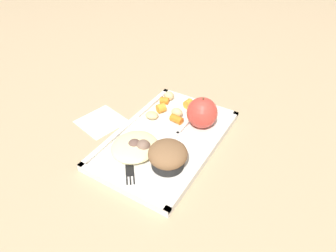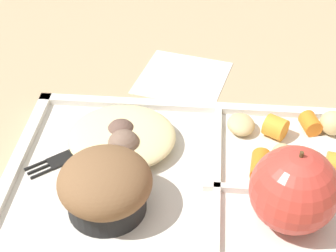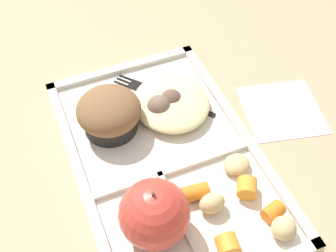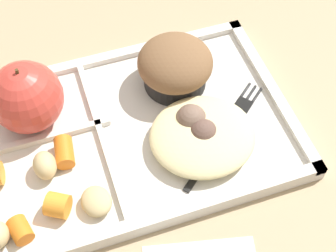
# 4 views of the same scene
# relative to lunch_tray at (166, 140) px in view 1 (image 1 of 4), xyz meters

# --- Properties ---
(ground) EXTENTS (6.00, 6.00, 0.00)m
(ground) POSITION_rel_lunch_tray_xyz_m (0.00, -0.00, -0.01)
(ground) COLOR tan
(lunch_tray) EXTENTS (0.38, 0.24, 0.02)m
(lunch_tray) POSITION_rel_lunch_tray_xyz_m (0.00, 0.00, 0.00)
(lunch_tray) COLOR silver
(lunch_tray) RESTS_ON ground
(green_apple) EXTENTS (0.08, 0.08, 0.09)m
(green_apple) POSITION_rel_lunch_tray_xyz_m (-0.09, 0.05, 0.05)
(green_apple) COLOR #C63D33
(green_apple) RESTS_ON lunch_tray
(bran_muffin) EXTENTS (0.09, 0.09, 0.06)m
(bran_muffin) POSITION_rel_lunch_tray_xyz_m (0.08, 0.05, 0.03)
(bran_muffin) COLOR black
(bran_muffin) RESTS_ON lunch_tray
(carrot_slice_tilted) EXTENTS (0.03, 0.03, 0.02)m
(carrot_slice_tilted) POSITION_rel_lunch_tray_xyz_m (-0.13, -0.09, 0.01)
(carrot_slice_tilted) COLOR orange
(carrot_slice_tilted) RESTS_ON lunch_tray
(carrot_slice_small) EXTENTS (0.02, 0.03, 0.03)m
(carrot_slice_small) POSITION_rel_lunch_tray_xyz_m (-0.15, -0.02, 0.02)
(carrot_slice_small) COLOR orange
(carrot_slice_small) RESTS_ON lunch_tray
(carrot_slice_large) EXTENTS (0.02, 0.04, 0.02)m
(carrot_slice_large) POSITION_rel_lunch_tray_xyz_m (-0.07, -0.01, 0.02)
(carrot_slice_large) COLOR orange
(carrot_slice_large) RESTS_ON lunch_tray
(carrot_slice_back) EXTENTS (0.03, 0.03, 0.02)m
(carrot_slice_back) POSITION_rel_lunch_tray_xyz_m (-0.09, -0.07, 0.02)
(carrot_slice_back) COLOR orange
(carrot_slice_back) RESTS_ON lunch_tray
(potato_chunk_small) EXTENTS (0.04, 0.04, 0.03)m
(potato_chunk_small) POSITION_rel_lunch_tray_xyz_m (-0.15, -0.08, 0.02)
(potato_chunk_small) COLOR tan
(potato_chunk_small) RESTS_ON lunch_tray
(potato_chunk_golden) EXTENTS (0.04, 0.04, 0.02)m
(potato_chunk_golden) POSITION_rel_lunch_tray_xyz_m (-0.05, -0.08, 0.01)
(potato_chunk_golden) COLOR tan
(potato_chunk_golden) RESTS_ON lunch_tray
(potato_chunk_corner) EXTENTS (0.03, 0.03, 0.03)m
(potato_chunk_corner) POSITION_rel_lunch_tray_xyz_m (-0.09, -0.02, 0.02)
(potato_chunk_corner) COLOR tan
(potato_chunk_corner) RESTS_ON lunch_tray
(egg_noodle_pile) EXTENTS (0.12, 0.11, 0.03)m
(egg_noodle_pile) POSITION_rel_lunch_tray_xyz_m (0.08, -0.04, 0.02)
(egg_noodle_pile) COLOR beige
(egg_noodle_pile) RESTS_ON lunch_tray
(meatball_center) EXTENTS (0.03, 0.03, 0.03)m
(meatball_center) POSITION_rel_lunch_tray_xyz_m (0.08, -0.04, 0.02)
(meatball_center) COLOR brown
(meatball_center) RESTS_ON lunch_tray
(meatball_back) EXTENTS (0.04, 0.04, 0.04)m
(meatball_back) POSITION_rel_lunch_tray_xyz_m (0.07, -0.02, 0.02)
(meatball_back) COLOR #755B4C
(meatball_back) RESTS_ON lunch_tray
(plastic_fork) EXTENTS (0.14, 0.12, 0.00)m
(plastic_fork) POSITION_rel_lunch_tray_xyz_m (0.11, -0.03, 0.01)
(plastic_fork) COLOR black
(plastic_fork) RESTS_ON lunch_tray
(paper_napkin) EXTENTS (0.13, 0.13, 0.00)m
(paper_napkin) POSITION_rel_lunch_tray_xyz_m (0.02, -0.20, -0.01)
(paper_napkin) COLOR white
(paper_napkin) RESTS_ON ground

